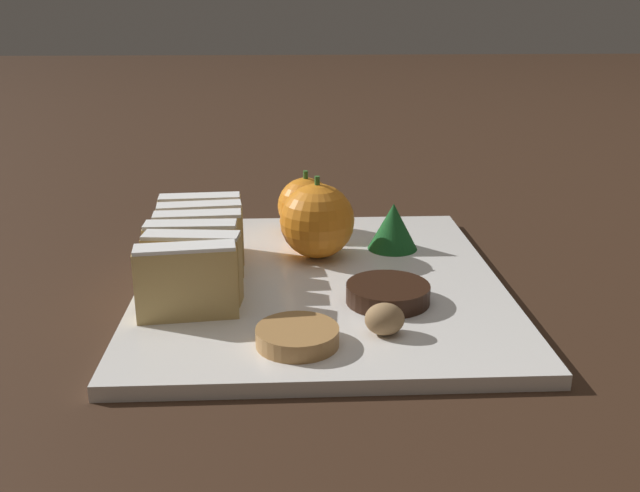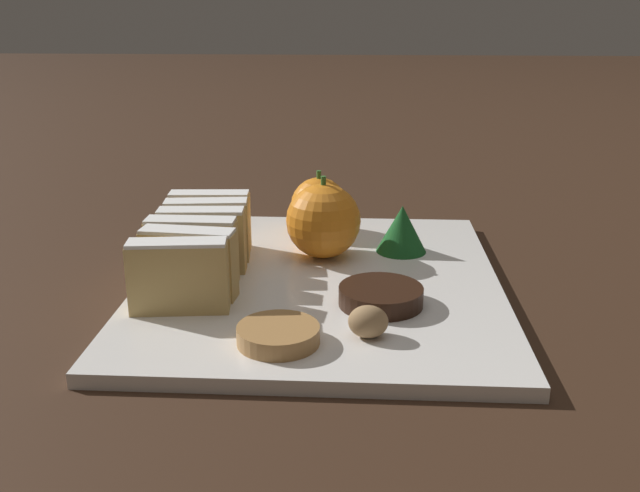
# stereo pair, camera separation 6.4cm
# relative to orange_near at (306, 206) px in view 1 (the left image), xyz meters

# --- Properties ---
(ground_plane) EXTENTS (6.00, 6.00, 0.00)m
(ground_plane) POSITION_rel_orange_near_xyz_m (0.01, -0.13, -0.04)
(ground_plane) COLOR #382316
(serving_platter) EXTENTS (0.32, 0.38, 0.01)m
(serving_platter) POSITION_rel_orange_near_xyz_m (0.01, -0.13, -0.04)
(serving_platter) COLOR white
(serving_platter) RESTS_ON ground_plane
(stollen_slice_front) EXTENTS (0.08, 0.03, 0.06)m
(stollen_slice_front) POSITION_rel_orange_near_xyz_m (-0.10, -0.21, -0.00)
(stollen_slice_front) COLOR tan
(stollen_slice_front) RESTS_ON serving_platter
(stollen_slice_second) EXTENTS (0.08, 0.03, 0.06)m
(stollen_slice_second) POSITION_rel_orange_near_xyz_m (-0.10, -0.18, -0.00)
(stollen_slice_second) COLOR tan
(stollen_slice_second) RESTS_ON serving_platter
(stollen_slice_third) EXTENTS (0.08, 0.02, 0.06)m
(stollen_slice_third) POSITION_rel_orange_near_xyz_m (-0.10, -0.15, -0.00)
(stollen_slice_third) COLOR tan
(stollen_slice_third) RESTS_ON serving_platter
(stollen_slice_fourth) EXTENTS (0.08, 0.03, 0.06)m
(stollen_slice_fourth) POSITION_rel_orange_near_xyz_m (-0.10, -0.12, -0.00)
(stollen_slice_fourth) COLOR tan
(stollen_slice_fourth) RESTS_ON serving_platter
(stollen_slice_fifth) EXTENTS (0.08, 0.03, 0.06)m
(stollen_slice_fifth) POSITION_rel_orange_near_xyz_m (-0.10, -0.09, -0.00)
(stollen_slice_fifth) COLOR tan
(stollen_slice_fifth) RESTS_ON serving_platter
(stollen_slice_sixth) EXTENTS (0.08, 0.03, 0.06)m
(stollen_slice_sixth) POSITION_rel_orange_near_xyz_m (-0.11, -0.06, -0.00)
(stollen_slice_sixth) COLOR tan
(stollen_slice_sixth) RESTS_ON serving_platter
(orange_near) EXTENTS (0.06, 0.06, 0.07)m
(orange_near) POSITION_rel_orange_near_xyz_m (0.00, 0.00, 0.00)
(orange_near) COLOR orange
(orange_near) RESTS_ON serving_platter
(orange_far) EXTENTS (0.07, 0.07, 0.08)m
(orange_far) POSITION_rel_orange_near_xyz_m (0.01, -0.08, 0.01)
(orange_far) COLOR orange
(orange_far) RESTS_ON serving_platter
(walnut) EXTENTS (0.03, 0.02, 0.02)m
(walnut) POSITION_rel_orange_near_xyz_m (0.05, -0.25, -0.02)
(walnut) COLOR #9E7A51
(walnut) RESTS_ON serving_platter
(chocolate_cookie) EXTENTS (0.07, 0.07, 0.02)m
(chocolate_cookie) POSITION_rel_orange_near_xyz_m (0.06, -0.19, -0.02)
(chocolate_cookie) COLOR black
(chocolate_cookie) RESTS_ON serving_platter
(gingerbread_cookie) EXTENTS (0.06, 0.06, 0.01)m
(gingerbread_cookie) POSITION_rel_orange_near_xyz_m (-0.01, -0.27, -0.02)
(gingerbread_cookie) COLOR #B27F47
(gingerbread_cookie) RESTS_ON serving_platter
(evergreen_sprig) EXTENTS (0.05, 0.05, 0.05)m
(evergreen_sprig) POSITION_rel_orange_near_xyz_m (0.09, -0.06, -0.01)
(evergreen_sprig) COLOR #195623
(evergreen_sprig) RESTS_ON serving_platter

